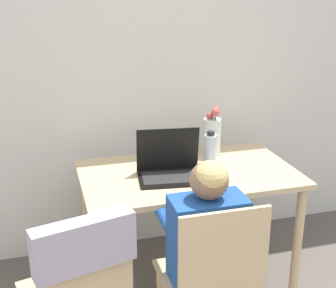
{
  "coord_description": "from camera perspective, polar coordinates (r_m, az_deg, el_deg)",
  "views": [
    {
      "loc": [
        -0.82,
        -0.59,
        1.71
      ],
      "look_at": [
        -0.18,
        1.66,
        0.88
      ],
      "focal_mm": 50.0,
      "sensor_mm": 36.0,
      "label": 1
    }
  ],
  "objects": [
    {
      "name": "wall_back",
      "position": [
        2.97,
        0.39,
        10.55
      ],
      "size": [
        6.4,
        0.05,
        2.5
      ],
      "color": "silver",
      "rests_on": "ground_plane"
    },
    {
      "name": "dining_table",
      "position": [
        2.63,
        2.48,
        -5.23
      ],
      "size": [
        1.18,
        0.69,
        0.7
      ],
      "color": "#D6B784",
      "rests_on": "ground_plane"
    },
    {
      "name": "chair_occupied",
      "position": [
        2.14,
        5.32,
        -16.63
      ],
      "size": [
        0.4,
        0.4,
        0.87
      ],
      "rotation": [
        0.0,
        0.0,
        3.13
      ],
      "color": "#D6B784",
      "rests_on": "ground_plane"
    },
    {
      "name": "chair_spare",
      "position": [
        1.95,
        -10.58,
        -15.72
      ],
      "size": [
        0.49,
        0.51,
        0.88
      ],
      "rotation": [
        0.0,
        0.0,
        3.39
      ],
      "color": "#D6B784",
      "rests_on": "ground_plane"
    },
    {
      "name": "person_seated",
      "position": [
        2.13,
        4.32,
        -11.05
      ],
      "size": [
        0.34,
        0.42,
        1.01
      ],
      "rotation": [
        0.0,
        0.0,
        3.13
      ],
      "color": "#1E4C9E",
      "rests_on": "ground_plane"
    },
    {
      "name": "laptop",
      "position": [
        2.52,
        0.17,
        -2.66
      ],
      "size": [
        0.37,
        0.29,
        0.25
      ],
      "rotation": [
        0.0,
        0.0,
        -0.13
      ],
      "color": "black",
      "rests_on": "dining_table"
    },
    {
      "name": "flower_vase",
      "position": [
        2.81,
        5.39,
        1.16
      ],
      "size": [
        0.11,
        0.11,
        0.3
      ],
      "color": "silver",
      "rests_on": "dining_table"
    },
    {
      "name": "water_bottle",
      "position": [
        2.58,
        5.17,
        -0.99
      ],
      "size": [
        0.07,
        0.07,
        0.23
      ],
      "color": "silver",
      "rests_on": "dining_table"
    }
  ]
}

